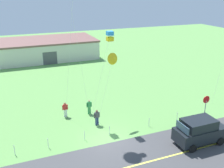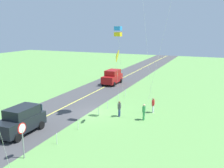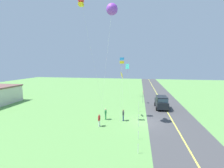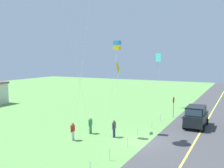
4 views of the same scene
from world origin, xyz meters
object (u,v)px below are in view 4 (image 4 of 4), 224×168
at_px(stop_sign, 174,103).
at_px(person_adult_near, 90,125).
at_px(person_adult_companion, 114,128).
at_px(kite_green_far, 158,58).
at_px(kite_pink_drift, 117,46).
at_px(kite_blue_mid, 119,68).
at_px(car_suv_foreground, 196,116).
at_px(person_child_watcher, 73,131).

bearing_deg(stop_sign, person_adult_near, 152.18).
height_order(person_adult_companion, kite_green_far, kite_green_far).
relative_size(stop_sign, kite_pink_drift, 0.29).
distance_m(kite_blue_mid, kite_green_far, 14.07).
distance_m(person_adult_near, kite_pink_drift, 7.95).
xyz_separation_m(person_adult_near, kite_pink_drift, (1.51, -2.11, 7.52)).
relative_size(car_suv_foreground, kite_blue_mid, 0.64).
bearing_deg(kite_green_far, person_adult_companion, -177.31).
distance_m(person_child_watcher, kite_pink_drift, 8.83).
bearing_deg(kite_green_far, kite_pink_drift, -178.73).
height_order(person_adult_near, person_child_watcher, same).
height_order(kite_blue_mid, kite_green_far, kite_green_far).
height_order(person_adult_companion, kite_pink_drift, kite_pink_drift).
height_order(stop_sign, person_adult_near, stop_sign).
xyz_separation_m(kite_blue_mid, kite_green_far, (14.04, 0.32, 0.88)).
bearing_deg(kite_pink_drift, person_adult_companion, -164.35).
bearing_deg(person_adult_companion, person_child_watcher, 95.26).
bearing_deg(person_child_watcher, kite_green_far, 176.61).
relative_size(person_adult_companion, kite_blue_mid, 0.23).
bearing_deg(car_suv_foreground, stop_sign, 43.96).
xyz_separation_m(person_adult_companion, kite_green_far, (15.86, 0.74, 6.30)).
bearing_deg(kite_pink_drift, person_adult_near, 125.55).
xyz_separation_m(stop_sign, person_adult_near, (-10.32, 5.45, -0.94)).
relative_size(stop_sign, kite_blue_mid, 0.37).
height_order(car_suv_foreground, kite_pink_drift, kite_pink_drift).
bearing_deg(kite_blue_mid, person_adult_companion, -166.89).
relative_size(person_adult_near, person_child_watcher, 1.00).
xyz_separation_m(car_suv_foreground, stop_sign, (3.28, 3.17, 0.65)).
relative_size(car_suv_foreground, person_adult_companion, 2.75).
distance_m(car_suv_foreground, person_adult_near, 11.13).
height_order(stop_sign, kite_pink_drift, kite_pink_drift).
bearing_deg(kite_green_far, car_suv_foreground, -142.22).
bearing_deg(person_child_watcher, car_suv_foreground, 139.94).
bearing_deg(person_adult_companion, stop_sign, -51.33).
distance_m(person_adult_near, kite_green_far, 17.15).
relative_size(kite_blue_mid, kite_green_far, 0.87).
distance_m(stop_sign, person_child_watcher, 14.05).
relative_size(person_adult_near, kite_pink_drift, 0.18).
height_order(person_adult_companion, person_child_watcher, same).
relative_size(person_adult_near, person_adult_companion, 1.00).
relative_size(car_suv_foreground, person_adult_near, 2.75).
distance_m(person_child_watcher, kite_blue_mid, 7.30).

